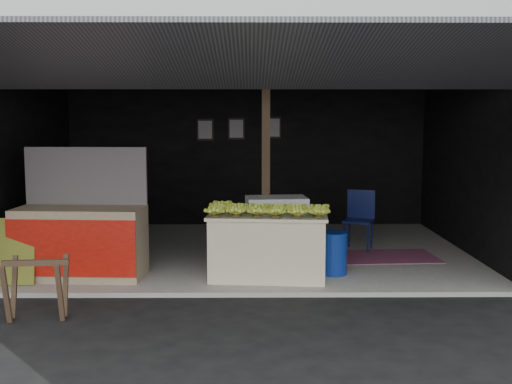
{
  "coord_description": "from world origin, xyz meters",
  "views": [
    {
      "loc": [
        0.08,
        -7.5,
        2.16
      ],
      "look_at": [
        0.15,
        1.51,
        1.1
      ],
      "focal_mm": 45.0,
      "sensor_mm": 36.0,
      "label": 1
    }
  ],
  "objects_px": {
    "water_barrel": "(333,254)",
    "sawhorse": "(36,283)",
    "banana_table": "(268,245)",
    "neighbor_stall": "(81,239)",
    "white_crate": "(276,230)",
    "plastic_chair": "(360,215)"
  },
  "relations": [
    {
      "from": "white_crate",
      "to": "sawhorse",
      "type": "xyz_separation_m",
      "value": [
        -2.64,
        -2.49,
        -0.12
      ]
    },
    {
      "from": "banana_table",
      "to": "plastic_chair",
      "type": "relative_size",
      "value": 1.72
    },
    {
      "from": "white_crate",
      "to": "plastic_chair",
      "type": "height_order",
      "value": "white_crate"
    },
    {
      "from": "banana_table",
      "to": "white_crate",
      "type": "height_order",
      "value": "white_crate"
    },
    {
      "from": "neighbor_stall",
      "to": "plastic_chair",
      "type": "height_order",
      "value": "neighbor_stall"
    },
    {
      "from": "white_crate",
      "to": "plastic_chair",
      "type": "xyz_separation_m",
      "value": [
        1.36,
        0.93,
        0.08
      ]
    },
    {
      "from": "white_crate",
      "to": "plastic_chair",
      "type": "distance_m",
      "value": 1.65
    },
    {
      "from": "water_barrel",
      "to": "plastic_chair",
      "type": "xyz_separation_m",
      "value": [
        0.63,
        1.65,
        0.28
      ]
    },
    {
      "from": "white_crate",
      "to": "sawhorse",
      "type": "bearing_deg",
      "value": -142.41
    },
    {
      "from": "white_crate",
      "to": "plastic_chair",
      "type": "relative_size",
      "value": 1.02
    },
    {
      "from": "banana_table",
      "to": "neighbor_stall",
      "type": "distance_m",
      "value": 2.46
    },
    {
      "from": "banana_table",
      "to": "plastic_chair",
      "type": "bearing_deg",
      "value": 55.26
    },
    {
      "from": "sawhorse",
      "to": "water_barrel",
      "type": "height_order",
      "value": "sawhorse"
    },
    {
      "from": "banana_table",
      "to": "water_barrel",
      "type": "relative_size",
      "value": 2.98
    },
    {
      "from": "sawhorse",
      "to": "plastic_chair",
      "type": "distance_m",
      "value": 5.27
    },
    {
      "from": "sawhorse",
      "to": "plastic_chair",
      "type": "height_order",
      "value": "plastic_chair"
    },
    {
      "from": "banana_table",
      "to": "white_crate",
      "type": "relative_size",
      "value": 1.69
    },
    {
      "from": "plastic_chair",
      "to": "white_crate",
      "type": "bearing_deg",
      "value": -125.6
    },
    {
      "from": "water_barrel",
      "to": "sawhorse",
      "type": "bearing_deg",
      "value": -152.34
    },
    {
      "from": "sawhorse",
      "to": "white_crate",
      "type": "bearing_deg",
      "value": 37.6
    },
    {
      "from": "white_crate",
      "to": "water_barrel",
      "type": "height_order",
      "value": "white_crate"
    },
    {
      "from": "sawhorse",
      "to": "neighbor_stall",
      "type": "bearing_deg",
      "value": 82.78
    }
  ]
}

